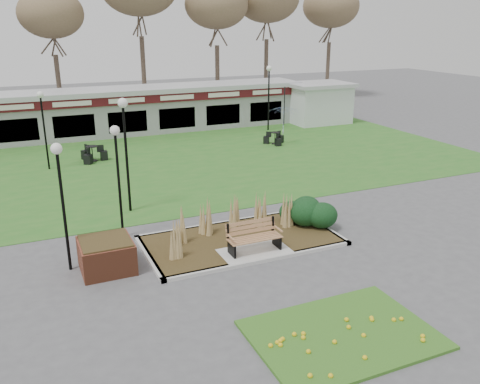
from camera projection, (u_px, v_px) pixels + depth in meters
name	position (u px, v px, depth m)	size (l,w,h in m)	color
ground	(257.00, 257.00, 15.80)	(100.00, 100.00, 0.00)	#515154
lawn	(156.00, 163.00, 26.19)	(34.00, 16.00, 0.02)	#296B21
flower_bed	(342.00, 333.00, 11.79)	(4.20, 3.00, 0.16)	#33661D
planting_bed	(273.00, 224.00, 17.34)	(6.75, 3.40, 1.27)	#372A16
park_bench	(253.00, 236.00, 15.83)	(1.70, 0.66, 0.93)	#A4754A
brick_planter	(106.00, 255.00, 14.82)	(1.50, 1.50, 0.95)	brown
food_pavilion	(122.00, 111.00, 32.62)	(24.60, 3.40, 2.90)	#959598
service_hut	(318.00, 102.00, 36.10)	(4.40, 3.40, 2.83)	silver
tree_backdrop	(93.00, 1.00, 37.37)	(47.24, 5.24, 10.36)	#47382B
lamp_post_near_left	(60.00, 179.00, 14.10)	(0.32, 0.32, 3.82)	black
lamp_post_mid_left	(117.00, 157.00, 16.34)	(0.32, 0.32, 3.83)	black
lamp_post_mid_right	(125.00, 130.00, 18.57)	(0.36, 0.36, 4.34)	black
lamp_post_far_right	(269.00, 84.00, 33.00)	(0.35, 0.35, 4.23)	black
lamp_post_far_left	(42.00, 113.00, 24.18)	(0.32, 0.32, 3.82)	black
bistro_set_c	(93.00, 156.00, 26.39)	(1.31, 1.49, 0.79)	black
bistro_set_d	(275.00, 140.00, 30.08)	(1.31, 1.21, 0.70)	black
patio_umbrella	(284.00, 120.00, 29.67)	(2.12, 2.15, 2.26)	black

